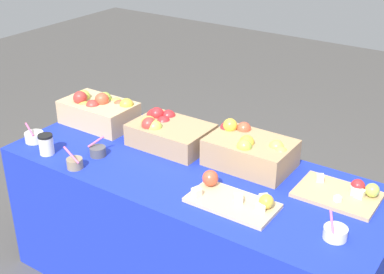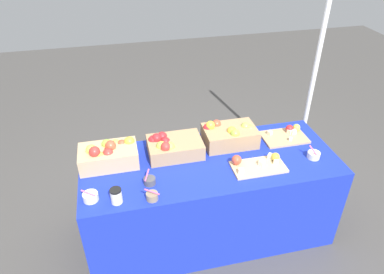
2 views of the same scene
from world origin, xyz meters
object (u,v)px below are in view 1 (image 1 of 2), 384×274
sample_bowl_mid (98,151)px  apple_crate_right (250,151)px  cutting_board_front (233,198)px  cutting_board_back (344,193)px  apple_crate_left (99,110)px  sample_bowl_near (335,233)px  sample_bowl_extra (75,163)px  apple_crate_middle (168,132)px  sample_bowl_far (34,137)px  coffee_cup (46,144)px

sample_bowl_mid → apple_crate_right: bearing=26.9°
cutting_board_front → cutting_board_back: bearing=39.6°
apple_crate_left → sample_bowl_mid: apple_crate_left is taller
cutting_board_back → sample_bowl_near: bearing=-76.5°
apple_crate_left → apple_crate_right: size_ratio=1.02×
sample_bowl_near → sample_bowl_extra: sample_bowl_extra is taller
apple_crate_middle → cutting_board_back: 0.94m
sample_bowl_far → coffee_cup: bearing=-19.8°
apple_crate_left → apple_crate_middle: (0.47, 0.02, -0.01)m
apple_crate_left → sample_bowl_mid: bearing=-48.8°
sample_bowl_far → apple_crate_middle: bearing=31.9°
apple_crate_right → sample_bowl_extra: size_ratio=3.64×
apple_crate_middle → sample_bowl_near: size_ratio=3.78×
sample_bowl_far → cutting_board_front: bearing=3.9°
apple_crate_middle → sample_bowl_far: apple_crate_middle is taller
cutting_board_back → apple_crate_right: bearing=177.4°
cutting_board_front → cutting_board_back: size_ratio=1.09×
sample_bowl_mid → sample_bowl_extra: sample_bowl_extra is taller
sample_bowl_far → apple_crate_left: bearing=69.5°
apple_crate_right → cutting_board_front: bearing=-73.5°
sample_bowl_far → sample_bowl_mid: bearing=10.4°
apple_crate_middle → apple_crate_right: (0.46, 0.04, 0.01)m
apple_crate_right → sample_bowl_far: (-1.07, -0.42, -0.05)m
apple_crate_left → sample_bowl_near: size_ratio=3.88×
sample_bowl_mid → coffee_cup: coffee_cup is taller
apple_crate_left → cutting_board_front: apple_crate_left is taller
apple_crate_middle → sample_bowl_mid: 0.38m
cutting_board_front → apple_crate_left: bearing=164.7°
cutting_board_back → coffee_cup: bearing=-161.9°
apple_crate_right → sample_bowl_near: size_ratio=3.80×
sample_bowl_near → cutting_board_front: bearing=-179.2°
apple_crate_left → cutting_board_back: apple_crate_left is taller
cutting_board_back → sample_bowl_near: sample_bowl_near is taller
sample_bowl_mid → sample_bowl_near: bearing=0.7°
sample_bowl_extra → apple_crate_left: bearing=119.3°
apple_crate_middle → sample_bowl_near: bearing=-15.9°
apple_crate_middle → cutting_board_front: apple_crate_middle is taller
apple_crate_middle → sample_bowl_mid: bearing=-125.2°
sample_bowl_mid → coffee_cup: size_ratio=0.89×
sample_bowl_extra → coffee_cup: size_ratio=1.05×
apple_crate_right → sample_bowl_near: 0.65m
coffee_cup → sample_bowl_extra: bearing=-6.6°
sample_bowl_far → apple_crate_right: bearing=21.3°
sample_bowl_extra → sample_bowl_mid: bearing=88.5°
apple_crate_left → apple_crate_right: (0.93, 0.05, -0.01)m
apple_crate_right → apple_crate_left: bearing=-176.7°
sample_bowl_mid → coffee_cup: bearing=-150.2°
coffee_cup → apple_crate_right: bearing=27.7°
coffee_cup → apple_crate_middle: bearing=44.5°
apple_crate_right → cutting_board_front: (0.10, -0.34, -0.05)m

